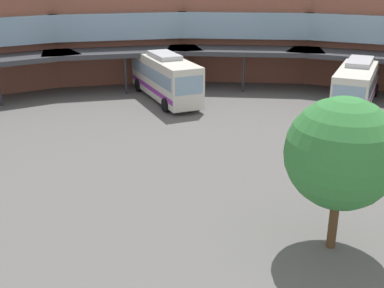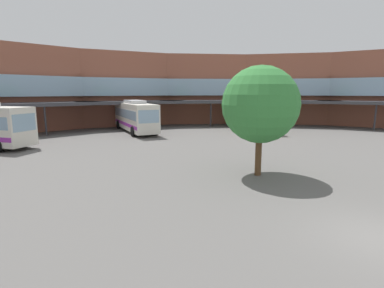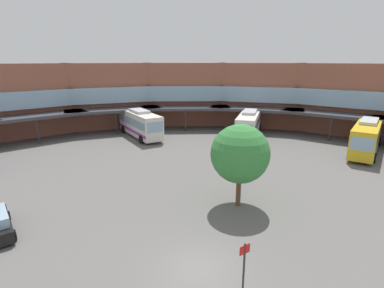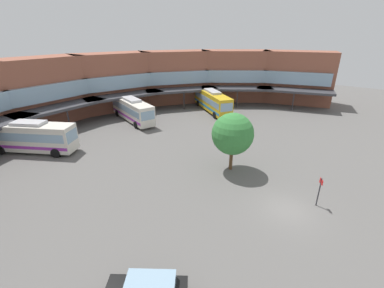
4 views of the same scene
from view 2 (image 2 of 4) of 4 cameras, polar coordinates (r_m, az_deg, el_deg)
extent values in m
plane|color=#605E5B|center=(11.96, 32.37, -14.99)|extent=(126.83, 126.83, 0.00)
cube|color=#93543F|center=(49.39, 31.87, 8.83)|extent=(9.47, 14.82, 10.10)
cube|color=#8CADC6|center=(48.79, 31.92, 9.23)|extent=(9.33, 13.57, 2.36)
cube|color=#38383D|center=(44.41, 31.77, 6.71)|extent=(7.55, 14.28, 0.40)
cylinder|color=#2D2D33|center=(42.90, 31.59, 4.40)|extent=(0.20, 0.20, 3.37)
cube|color=#93543F|center=(48.77, 17.20, 9.88)|extent=(12.67, 14.71, 10.10)
cube|color=#8CADC6|center=(48.17, 17.29, 10.28)|extent=(12.10, 13.71, 2.36)
cube|color=#38383D|center=(43.81, 17.65, 7.69)|extent=(11.02, 13.59, 0.40)
cylinder|color=#2D2D33|center=(42.30, 17.74, 5.34)|extent=(0.20, 0.20, 3.37)
cube|color=#93543F|center=(47.28, 2.23, 10.32)|extent=(14.55, 13.07, 10.10)
cube|color=#8CADC6|center=(46.69, 2.35, 10.73)|extent=(13.60, 12.43, 2.36)
cube|color=#38383D|center=(42.37, 3.25, 8.08)|extent=(13.34, 11.47, 0.40)
cylinder|color=#2D2D33|center=(40.88, 3.61, 5.65)|extent=(0.20, 0.20, 3.37)
cube|color=#93543F|center=(45.01, -13.21, 10.09)|extent=(14.91, 10.06, 10.10)
cube|color=#8CADC6|center=(44.43, -13.06, 10.53)|extent=(13.69, 9.85, 2.36)
cube|color=#38383D|center=(40.16, -11.60, 7.79)|extent=(14.27, 8.16, 0.40)
cylinder|color=#2D2D33|center=(38.71, -10.95, 5.24)|extent=(0.20, 0.20, 3.37)
cube|color=#93543F|center=(42.10, -29.34, 9.12)|extent=(13.71, 6.00, 10.10)
cube|color=#8CADC6|center=(41.52, -29.16, 9.61)|extent=(12.34, 6.24, 2.36)
cube|color=#38383D|center=(37.31, -27.15, 6.76)|extent=(13.71, 4.00, 0.40)
cylinder|color=#2D2D33|center=(35.88, -26.20, 4.05)|extent=(0.20, 0.20, 3.37)
cube|color=silver|center=(36.24, -10.83, 5.24)|extent=(5.92, 11.41, 3.05)
cube|color=#8CADC6|center=(36.21, -10.84, 5.82)|extent=(5.76, 10.79, 0.97)
cube|color=purple|center=(36.32, -10.78, 3.90)|extent=(5.88, 11.21, 0.37)
cube|color=#8CADC6|center=(30.88, -8.26, 5.21)|extent=(2.11, 0.81, 1.34)
cube|color=#B2B2B7|center=(36.14, -10.91, 7.93)|extent=(2.93, 4.38, 0.36)
cylinder|color=black|center=(33.08, -7.01, 2.60)|extent=(0.63, 1.14, 1.10)
cylinder|color=black|center=(32.40, -11.19, 2.34)|extent=(0.63, 1.14, 1.10)
cylinder|color=black|center=(40.34, -10.41, 3.83)|extent=(0.63, 1.14, 1.10)
cylinder|color=black|center=(39.79, -13.88, 3.62)|extent=(0.63, 1.14, 1.10)
cube|color=gold|center=(39.28, 10.94, 5.67)|extent=(9.20, 11.37, 3.16)
cube|color=#8CADC6|center=(39.25, 10.96, 6.22)|extent=(8.80, 10.81, 1.01)
cube|color=#267FBF|center=(39.35, 10.90, 4.39)|extent=(9.07, 11.19, 0.38)
cube|color=#8CADC6|center=(33.55, 14.28, 5.49)|extent=(1.81, 1.36, 1.39)
cube|color=#B2B2B7|center=(39.19, 11.03, 8.23)|extent=(3.98, 4.58, 0.36)
cylinder|color=black|center=(35.94, 14.83, 2.93)|extent=(0.89, 1.07, 1.10)
cylinder|color=black|center=(35.08, 11.14, 2.91)|extent=(0.89, 1.07, 1.10)
cylinder|color=black|center=(43.73, 10.66, 4.28)|extent=(0.89, 1.07, 1.10)
cylinder|color=black|center=(43.02, 7.56, 4.28)|extent=(0.89, 1.07, 1.10)
cube|color=#8CADC6|center=(27.46, -29.44, 3.59)|extent=(2.01, 1.19, 1.39)
cylinder|color=black|center=(29.68, -29.50, 0.54)|extent=(0.80, 1.11, 1.10)
cylinder|color=brown|center=(17.38, 12.58, -1.26)|extent=(0.36, 0.36, 2.86)
sphere|color=#38843D|center=(17.08, 12.92, 7.35)|extent=(4.29, 4.29, 4.29)
camera|label=1|loc=(14.13, 87.47, 25.57)|focal=44.81mm
camera|label=3|loc=(16.15, 98.42, 19.91)|focal=28.44mm
camera|label=4|loc=(12.07, -149.71, 38.41)|focal=24.36mm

